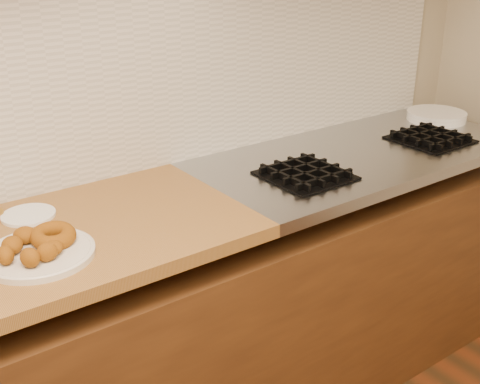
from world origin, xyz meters
name	(u,v)px	position (x,y,z in m)	size (l,w,h in m)	color
wall_back	(1,46)	(0.00, 2.00, 1.35)	(4.00, 0.02, 2.70)	tan
stovetop	(361,155)	(1.15, 1.69, 0.88)	(1.30, 0.62, 0.04)	#9EA0A5
backsplash	(11,100)	(0.00, 1.99, 1.20)	(3.60, 0.02, 0.60)	beige
burner_grates	(373,154)	(1.13, 1.61, 0.91)	(0.91, 0.26, 0.03)	black
donut_plate	(39,254)	(-0.09, 1.59, 0.91)	(0.27, 0.27, 0.02)	silver
ring_donut	(53,236)	(-0.05, 1.61, 0.94)	(0.11, 0.11, 0.04)	brown
fried_dough_chunks	(27,248)	(-0.12, 1.59, 0.94)	(0.16, 0.20, 0.05)	brown
tub_lid	(28,215)	(-0.04, 1.84, 0.90)	(0.15, 0.15, 0.01)	white
plate_stack	(436,116)	(1.70, 1.77, 0.92)	(0.25, 0.25, 0.04)	white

